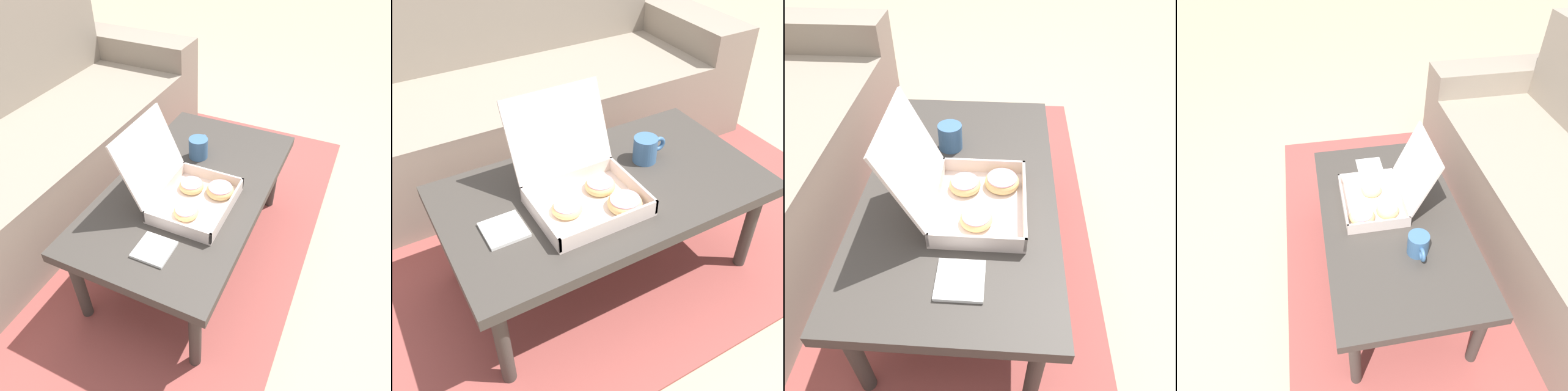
% 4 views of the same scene
% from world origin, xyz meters
% --- Properties ---
extents(ground_plane, '(12.00, 12.00, 0.00)m').
position_xyz_m(ground_plane, '(0.00, 0.00, 0.00)').
color(ground_plane, tan).
extents(area_rug, '(2.44, 1.88, 0.01)m').
position_xyz_m(area_rug, '(0.00, 0.30, 0.01)').
color(area_rug, '#994742').
rests_on(area_rug, ground_plane).
extents(coffee_table, '(1.07, 0.60, 0.41)m').
position_xyz_m(coffee_table, '(0.00, -0.14, 0.37)').
color(coffee_table, '#3D3833').
rests_on(coffee_table, ground_plane).
extents(pastry_box, '(0.33, 0.38, 0.30)m').
position_xyz_m(pastry_box, '(-0.08, -0.17, 0.46)').
color(pastry_box, silver).
rests_on(pastry_box, coffee_table).
extents(coffee_mug, '(0.13, 0.08, 0.09)m').
position_xyz_m(coffee_mug, '(0.20, -0.09, 0.45)').
color(coffee_mug, '#3D6693').
rests_on(coffee_mug, coffee_table).
extents(napkin_stack, '(0.12, 0.12, 0.01)m').
position_xyz_m(napkin_stack, '(-0.36, -0.18, 0.41)').
color(napkin_stack, white).
rests_on(napkin_stack, coffee_table).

